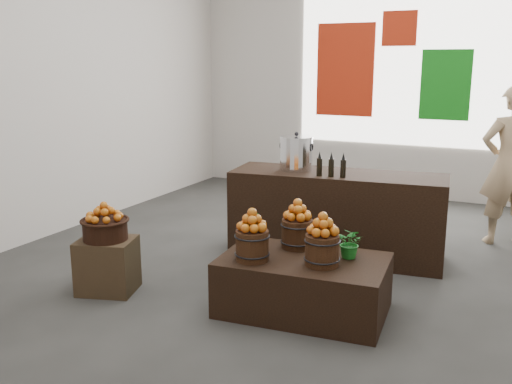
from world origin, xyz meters
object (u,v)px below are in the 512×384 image
at_px(display_table, 303,285).
at_px(shopper, 510,165).
at_px(wicker_basket, 105,230).
at_px(stock_pot_left, 296,154).
at_px(counter, 337,215).
at_px(crate, 107,265).

relative_size(display_table, shopper, 0.74).
distance_m(wicker_basket, stock_pot_left, 2.14).
xyz_separation_m(wicker_basket, stock_pot_left, (1.10, 1.77, 0.50)).
relative_size(counter, stock_pot_left, 6.47).
distance_m(counter, shopper, 2.07).
bearing_deg(counter, wicker_basket, -137.23).
bearing_deg(stock_pot_left, display_table, -65.36).
bearing_deg(display_table, stock_pot_left, 109.50).
height_order(wicker_basket, shopper, shopper).
xyz_separation_m(counter, stock_pot_left, (-0.45, -0.05, 0.62)).
xyz_separation_m(counter, shopper, (1.59, 1.26, 0.45)).
relative_size(crate, display_table, 0.36).
bearing_deg(wicker_basket, crate, 0.00).
height_order(crate, wicker_basket, wicker_basket).
bearing_deg(shopper, wicker_basket, 20.48).
bearing_deg(wicker_basket, display_table, 11.99).
xyz_separation_m(display_table, stock_pot_left, (-0.64, 1.40, 0.84)).
bearing_deg(wicker_basket, counter, 49.65).
distance_m(wicker_basket, shopper, 4.41).
height_order(display_table, shopper, shopper).
bearing_deg(stock_pot_left, wicker_basket, -121.88).
relative_size(display_table, stock_pot_left, 3.93).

